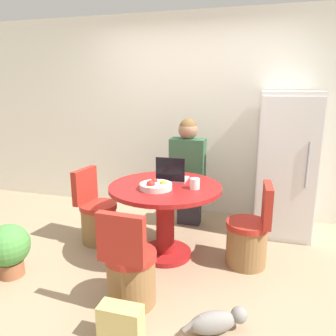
{
  "coord_description": "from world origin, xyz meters",
  "views": [
    {
      "loc": [
        0.91,
        -2.68,
        1.69
      ],
      "look_at": [
        0.04,
        0.34,
        0.9
      ],
      "focal_mm": 35.0,
      "sensor_mm": 36.0,
      "label": 1
    }
  ],
  "objects_px": {
    "dining_table": "(165,207)",
    "cat": "(217,321)",
    "refrigerator": "(285,164)",
    "person_seated": "(188,168)",
    "fruit_bowl": "(156,186)",
    "chair_right_side": "(249,238)",
    "chair_left_side": "(97,218)",
    "handbag": "(121,323)",
    "chair_near_camera": "(130,273)",
    "potted_plant": "(9,248)",
    "laptop": "(172,175)"
  },
  "relations": [
    {
      "from": "chair_left_side",
      "to": "cat",
      "type": "bearing_deg",
      "value": -117.98
    },
    {
      "from": "chair_right_side",
      "to": "chair_left_side",
      "type": "relative_size",
      "value": 1.0
    },
    {
      "from": "chair_near_camera",
      "to": "handbag",
      "type": "height_order",
      "value": "chair_near_camera"
    },
    {
      "from": "person_seated",
      "to": "dining_table",
      "type": "bearing_deg",
      "value": 85.64
    },
    {
      "from": "laptop",
      "to": "person_seated",
      "type": "bearing_deg",
      "value": -93.69
    },
    {
      "from": "chair_right_side",
      "to": "potted_plant",
      "type": "distance_m",
      "value": 2.22
    },
    {
      "from": "dining_table",
      "to": "cat",
      "type": "distance_m",
      "value": 1.23
    },
    {
      "from": "dining_table",
      "to": "chair_left_side",
      "type": "xyz_separation_m",
      "value": [
        -0.82,
        0.11,
        -0.25
      ]
    },
    {
      "from": "laptop",
      "to": "potted_plant",
      "type": "distance_m",
      "value": 1.66
    },
    {
      "from": "chair_near_camera",
      "to": "fruit_bowl",
      "type": "height_order",
      "value": "fruit_bowl"
    },
    {
      "from": "fruit_bowl",
      "to": "chair_right_side",
      "type": "bearing_deg",
      "value": 12.28
    },
    {
      "from": "dining_table",
      "to": "fruit_bowl",
      "type": "relative_size",
      "value": 3.61
    },
    {
      "from": "fruit_bowl",
      "to": "chair_near_camera",
      "type": "bearing_deg",
      "value": -89.03
    },
    {
      "from": "chair_near_camera",
      "to": "chair_left_side",
      "type": "distance_m",
      "value": 1.21
    },
    {
      "from": "dining_table",
      "to": "chair_near_camera",
      "type": "distance_m",
      "value": 0.86
    },
    {
      "from": "refrigerator",
      "to": "chair_left_side",
      "type": "xyz_separation_m",
      "value": [
        -1.97,
        -0.85,
        -0.54
      ]
    },
    {
      "from": "laptop",
      "to": "cat",
      "type": "bearing_deg",
      "value": 119.68
    },
    {
      "from": "refrigerator",
      "to": "potted_plant",
      "type": "relative_size",
      "value": 3.32
    },
    {
      "from": "chair_right_side",
      "to": "fruit_bowl",
      "type": "bearing_deg",
      "value": -81.13
    },
    {
      "from": "laptop",
      "to": "potted_plant",
      "type": "height_order",
      "value": "laptop"
    },
    {
      "from": "refrigerator",
      "to": "fruit_bowl",
      "type": "height_order",
      "value": "refrigerator"
    },
    {
      "from": "laptop",
      "to": "fruit_bowl",
      "type": "relative_size",
      "value": 0.97
    },
    {
      "from": "dining_table",
      "to": "person_seated",
      "type": "relative_size",
      "value": 0.83
    },
    {
      "from": "fruit_bowl",
      "to": "handbag",
      "type": "distance_m",
      "value": 1.24
    },
    {
      "from": "chair_left_side",
      "to": "chair_right_side",
      "type": "bearing_deg",
      "value": -84.59
    },
    {
      "from": "person_seated",
      "to": "fruit_bowl",
      "type": "distance_m",
      "value": 0.92
    },
    {
      "from": "chair_right_side",
      "to": "potted_plant",
      "type": "relative_size",
      "value": 1.66
    },
    {
      "from": "refrigerator",
      "to": "potted_plant",
      "type": "bearing_deg",
      "value": -144.7
    },
    {
      "from": "fruit_bowl",
      "to": "handbag",
      "type": "bearing_deg",
      "value": -85.18
    },
    {
      "from": "dining_table",
      "to": "cat",
      "type": "bearing_deg",
      "value": -55.03
    },
    {
      "from": "chair_left_side",
      "to": "fruit_bowl",
      "type": "relative_size",
      "value": 2.69
    },
    {
      "from": "cat",
      "to": "handbag",
      "type": "bearing_deg",
      "value": 173.62
    },
    {
      "from": "chair_right_side",
      "to": "fruit_bowl",
      "type": "distance_m",
      "value": 1.03
    },
    {
      "from": "handbag",
      "to": "refrigerator",
      "type": "bearing_deg",
      "value": 62.53
    },
    {
      "from": "chair_left_side",
      "to": "potted_plant",
      "type": "bearing_deg",
      "value": 160.37
    },
    {
      "from": "dining_table",
      "to": "fruit_bowl",
      "type": "bearing_deg",
      "value": -109.97
    },
    {
      "from": "refrigerator",
      "to": "person_seated",
      "type": "xyz_separation_m",
      "value": [
        -1.1,
        -0.19,
        -0.08
      ]
    },
    {
      "from": "refrigerator",
      "to": "chair_near_camera",
      "type": "relative_size",
      "value": 2.0
    },
    {
      "from": "cat",
      "to": "potted_plant",
      "type": "bearing_deg",
      "value": 145.66
    },
    {
      "from": "refrigerator",
      "to": "cat",
      "type": "height_order",
      "value": "refrigerator"
    },
    {
      "from": "refrigerator",
      "to": "fruit_bowl",
      "type": "xyz_separation_m",
      "value": [
        -1.21,
        -1.1,
        -0.04
      ]
    },
    {
      "from": "chair_left_side",
      "to": "potted_plant",
      "type": "relative_size",
      "value": 1.66
    },
    {
      "from": "fruit_bowl",
      "to": "person_seated",
      "type": "bearing_deg",
      "value": 83.12
    },
    {
      "from": "chair_near_camera",
      "to": "refrigerator",
      "type": "bearing_deg",
      "value": -121.11
    },
    {
      "from": "refrigerator",
      "to": "cat",
      "type": "relative_size",
      "value": 3.75
    },
    {
      "from": "laptop",
      "to": "potted_plant",
      "type": "xyz_separation_m",
      "value": [
        -1.27,
        -0.92,
        -0.53
      ]
    },
    {
      "from": "refrigerator",
      "to": "person_seated",
      "type": "height_order",
      "value": "refrigerator"
    },
    {
      "from": "dining_table",
      "to": "handbag",
      "type": "height_order",
      "value": "dining_table"
    },
    {
      "from": "chair_left_side",
      "to": "cat",
      "type": "xyz_separation_m",
      "value": [
        1.47,
        -1.05,
        -0.19
      ]
    },
    {
      "from": "fruit_bowl",
      "to": "potted_plant",
      "type": "height_order",
      "value": "fruit_bowl"
    }
  ]
}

